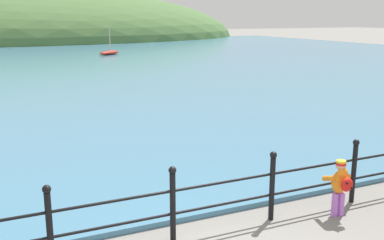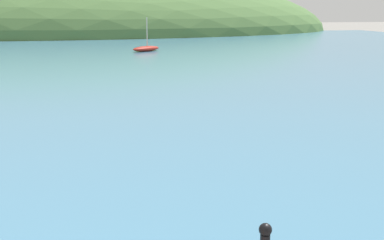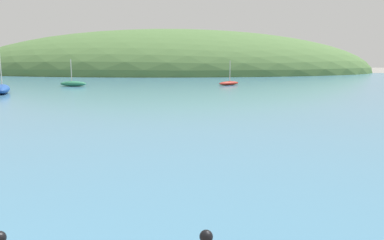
{
  "view_description": "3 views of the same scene",
  "coord_description": "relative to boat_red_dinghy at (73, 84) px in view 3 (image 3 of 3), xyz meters",
  "views": [
    {
      "loc": [
        -2.59,
        -4.36,
        3.38
      ],
      "look_at": [
        1.35,
        4.23,
        1.18
      ],
      "focal_mm": 42.0,
      "sensor_mm": 36.0,
      "label": 1
    },
    {
      "loc": [
        1.7,
        -2.67,
        3.09
      ],
      "look_at": [
        4.04,
        7.13,
        0.95
      ],
      "focal_mm": 50.0,
      "sensor_mm": 36.0,
      "label": 2
    },
    {
      "loc": [
        3.2,
        -1.54,
        2.69
      ],
      "look_at": [
        3.32,
        6.99,
        1.26
      ],
      "focal_mm": 35.0,
      "sensor_mm": 36.0,
      "label": 3
    }
  ],
  "objects": [
    {
      "name": "water",
      "position": [
        7.19,
        -0.77,
        -0.3
      ],
      "size": [
        80.0,
        60.0,
        0.1
      ],
      "primitive_type": "cube",
      "color": "teal",
      "rests_on": "ground"
    },
    {
      "name": "boat_green_fishing",
      "position": [
        -3.24,
        -6.57,
        0.09
      ],
      "size": [
        2.67,
        4.27,
        5.27
      ],
      "color": "#1E4793",
      "rests_on": "water"
    },
    {
      "name": "far_hillside",
      "position": [
        7.19,
        34.98,
        -0.35
      ],
      "size": [
        72.72,
        40.0,
        15.38
      ],
      "color": "#476B38",
      "rests_on": "ground"
    },
    {
      "name": "boat_red_dinghy",
      "position": [
        0.0,
        0.0,
        0.0
      ],
      "size": [
        2.56,
        1.16,
        2.45
      ],
      "color": "#287551",
      "rests_on": "water"
    },
    {
      "name": "boat_far_right",
      "position": [
        14.39,
        1.31,
        -0.05
      ],
      "size": [
        2.4,
        2.11,
        2.31
      ],
      "color": "maroon",
      "rests_on": "water"
    }
  ]
}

